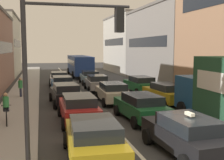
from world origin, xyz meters
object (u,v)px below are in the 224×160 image
Objects in this scene: sedan_left_lane_fourth at (62,84)px; sedan_right_lane_behind_truck at (166,93)px; sedan_centre_lane_second at (141,106)px; sedan_left_lane_third at (66,93)px; traffic_light_pole at (64,53)px; hatchback_centre_lane_third at (113,92)px; taxi_centre_lane_front at (187,134)px; sedan_centre_lane_fifth at (90,77)px; sedan_left_lane_front at (94,139)px; cyclist_on_sidewalk at (6,109)px; wagon_right_lane_far at (141,84)px; pedestrian_near_kerb at (20,86)px; wagon_left_lane_second at (79,108)px; sedan_left_lane_fifth at (59,78)px; bus_mid_queue_primary at (80,64)px; coupe_centre_lane_fourth at (97,82)px.

sedan_left_lane_fourth is 0.98× the size of sedan_right_lane_behind_truck.
sedan_centre_lane_second is 6.70m from sedan_left_lane_third.
sedan_centre_lane_second is 11.70m from sedan_left_lane_fourth.
hatchback_centre_lane_third is (4.30, 10.32, -3.02)m from traffic_light_pole.
taxi_centre_lane_front is 21.76m from sedan_centre_lane_fifth.
sedan_left_lane_front and sedan_right_lane_behind_truck have the same top height.
sedan_right_lane_behind_truck is at bearing -79.31° from cyclist_on_sidewalk.
pedestrian_near_kerb is at bearing 88.44° from wagon_right_lane_far.
traffic_light_pole reaches higher than pedestrian_near_kerb.
wagon_left_lane_second and sedan_left_lane_fifth have the same top height.
sedan_centre_lane_fifth is at bearing -2.99° from taxi_centre_lane_front.
sedan_left_lane_third is 1.00× the size of wagon_right_lane_far.
wagon_right_lane_far is at bearing 60.89° from traffic_light_pole.
bus_mid_queue_primary reaches higher than wagon_left_lane_second.
bus_mid_queue_primary is at bearing -13.78° from sedan_left_lane_third.
sedan_left_lane_fourth is 7.10m from wagon_right_lane_far.
sedan_left_lane_fourth is at bearing -178.01° from sedan_left_lane_fifth.
sedan_centre_lane_second is 7.14m from cyclist_on_sidewalk.
bus_mid_queue_primary is 17.95m from pedestrian_near_kerb.
hatchback_centre_lane_third and sedan_right_lane_behind_truck have the same top height.
traffic_light_pole is at bearing 171.74° from sedan_left_lane_third.
sedan_centre_lane_fifth is 0.99× the size of sedan_right_lane_behind_truck.
hatchback_centre_lane_third is at bearing 179.57° from bus_mid_queue_primary.
sedan_left_lane_third is 7.22m from sedan_right_lane_behind_truck.
cyclist_on_sidewalk is at bearing 141.33° from sedan_left_lane_third.
sedan_left_lane_fifth is at bearing 25.81° from sedan_right_lane_behind_truck.
sedan_left_lane_fifth is at bearing -20.13° from cyclist_on_sidewalk.
sedan_centre_lane_second is 1.01× the size of hatchback_centre_lane_third.
sedan_centre_lane_fifth is (4.54, 21.53, -3.02)m from traffic_light_pole.
traffic_light_pole is at bearing -162.74° from cyclist_on_sidewalk.
bus_mid_queue_primary reaches higher than wagon_right_lane_far.
sedan_left_lane_third is at bearing 114.60° from wagon_right_lane_far.
sedan_left_lane_front is 11.33m from sedan_right_lane_behind_truck.
coupe_centre_lane_fourth is (3.33, 16.30, 0.00)m from sedan_left_lane_front.
taxi_centre_lane_front is at bearing -177.77° from coupe_centre_lane_fourth.
sedan_centre_lane_second is 1.02× the size of wagon_left_lane_second.
coupe_centre_lane_fourth is 1.00× the size of sedan_left_lane_fifth.
cyclist_on_sidewalk is (-6.85, -4.61, 0.05)m from hatchback_centre_lane_third.
wagon_right_lane_far is (7.91, 14.21, -3.02)m from traffic_light_pole.
pedestrian_near_kerb is (-10.29, -0.20, 0.15)m from wagon_right_lane_far.
pedestrian_near_kerb is at bearing -7.94° from cyclist_on_sidewalk.
taxi_centre_lane_front is at bearing 155.48° from sedan_right_lane_behind_truck.
sedan_left_lane_front and wagon_left_lane_second have the same top height.
bus_mid_queue_primary is (-3.35, 21.50, 0.96)m from sedan_right_lane_behind_truck.
sedan_centre_lane_second is 0.99× the size of sedan_right_lane_behind_truck.
sedan_right_lane_behind_truck is 0.42× the size of bus_mid_queue_primary.
taxi_centre_lane_front is 14.84m from wagon_right_lane_far.
wagon_right_lane_far is at bearing -177.14° from pedestrian_near_kerb.
pedestrian_near_kerb is at bearing 34.87° from sedan_centre_lane_second.
coupe_centre_lane_fourth is at bearing -86.29° from sedan_left_lane_fourth.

